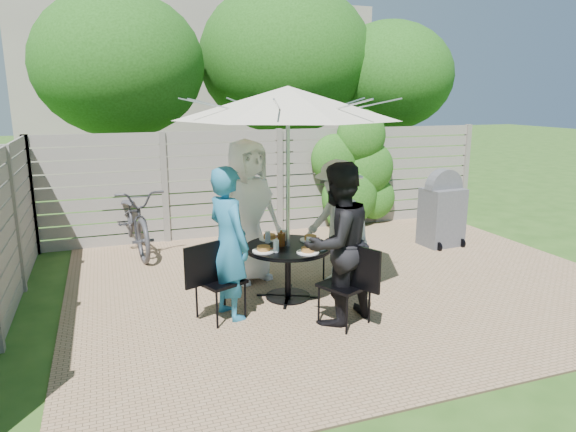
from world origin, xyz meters
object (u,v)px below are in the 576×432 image
object	(u,v)px
bbq_grill	(442,211)
plate_extra	(316,247)
person_front	(337,244)
person_back	(248,212)
glass_back	(268,237)
coffee_cup	(283,236)
umbrella	(288,103)
plate_right	(310,239)
person_right	(338,223)
glass_left	(276,246)
patio_table	(288,262)
chair_right	(344,262)
person_left	(229,244)
plate_back	(270,237)
chair_left	(220,296)
chair_back	(243,258)
syrup_jug	(281,239)
chair_front	(345,301)
plate_front	(308,251)
bicycle	(135,219)
glass_front	(309,243)
plate_left	(264,249)

from	to	relation	value
bbq_grill	plate_extra	bearing A→B (deg)	-157.19
person_front	person_back	bearing A→B (deg)	-90.00
glass_back	coffee_cup	world-z (taller)	glass_back
umbrella	coffee_cup	bearing A→B (deg)	85.11
umbrella	plate_right	world-z (taller)	umbrella
person_right	glass_left	world-z (taller)	person_right
person_right	plate_extra	size ratio (longest dim) A/B	6.79
patio_table	chair_right	size ratio (longest dim) A/B	1.47
umbrella	person_right	size ratio (longest dim) A/B	2.03
person_back	person_left	size ratio (longest dim) A/B	1.11
glass_back	plate_back	bearing A→B (deg)	63.30
person_right	glass_left	size ratio (longest dim) A/B	11.65
person_back	coffee_cup	distance (m)	0.65
person_front	plate_back	world-z (taller)	person_front
person_left	bbq_grill	world-z (taller)	person_left
chair_left	glass_back	world-z (taller)	chair_left
plate_right	coffee_cup	bearing A→B (deg)	159.32
plate_right	plate_back	bearing A→B (deg)	154.56
chair_back	chair_left	world-z (taller)	chair_back
plate_back	chair_left	bearing A→B (deg)	-139.93
umbrella	syrup_jug	xyz separation A→B (m)	(-0.07, 0.03, -1.59)
chair_right	chair_back	bearing A→B (deg)	-50.81
chair_front	bbq_grill	xyz separation A→B (m)	(2.79, 2.18, 0.30)
chair_right	plate_front	distance (m)	1.12
plate_extra	person_back	bearing A→B (deg)	118.61
chair_back	plate_back	size ratio (longest dim) A/B	3.51
person_front	glass_left	size ratio (longest dim) A/B	12.53
chair_back	chair_right	size ratio (longest dim) A/B	1.03
syrup_jug	glass_left	bearing A→B (deg)	-122.63
chair_back	plate_extra	world-z (taller)	chair_back
chair_right	plate_back	bearing A→B (deg)	-26.25
chair_right	glass_back	world-z (taller)	chair_right
bicycle	glass_front	bearing A→B (deg)	-65.10
person_front	bbq_grill	size ratio (longest dim) A/B	1.38
umbrella	chair_right	distance (m)	2.28
person_right	plate_left	size ratio (longest dim) A/B	6.27
syrup_jug	plate_extra	bearing A→B (deg)	-36.00
umbrella	plate_extra	size ratio (longest dim) A/B	13.82
person_front	person_right	distance (m)	1.18
glass_left	chair_back	bearing A→B (deg)	95.97
person_left	plate_left	xyz separation A→B (m)	(0.44, 0.16, -0.16)
plate_left	person_left	bearing A→B (deg)	-160.44
person_right	glass_front	distance (m)	0.77
glass_back	plate_right	bearing A→B (deg)	-9.62
person_left	person_right	xyz separation A→B (m)	(1.56, 0.56, -0.03)
bbq_grill	person_right	bearing A→B (deg)	-161.84
coffee_cup	bbq_grill	bearing A→B (deg)	18.39
person_right	plate_extra	world-z (taller)	person_right
person_front	plate_back	xyz separation A→B (m)	(-0.40, 1.12, -0.18)
umbrella	plate_right	xyz separation A→B (m)	(0.34, 0.12, -1.64)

